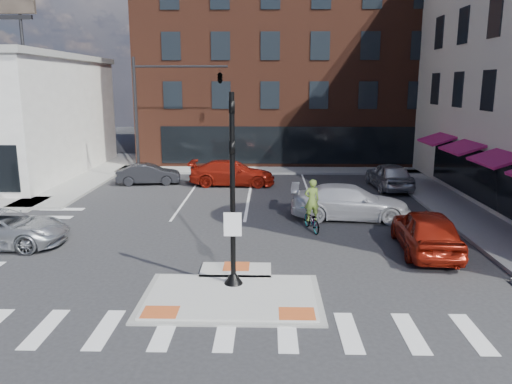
{
  "coord_description": "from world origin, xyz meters",
  "views": [
    {
      "loc": [
        1.08,
        -14.46,
        6.34
      ],
      "look_at": [
        0.6,
        5.44,
        2.0
      ],
      "focal_mm": 35.0,
      "sensor_mm": 36.0,
      "label": 1
    }
  ],
  "objects_px": {
    "bg_car_dark": "(149,174)",
    "cyclist": "(312,213)",
    "bg_car_red": "(232,173)",
    "bg_car_silver": "(389,176)",
    "red_sedan": "(426,231)",
    "white_pickup": "(350,202)",
    "silver_suv": "(1,229)"
  },
  "relations": [
    {
      "from": "bg_car_silver",
      "to": "bg_car_dark",
      "type": "bearing_deg",
      "value": -8.39
    },
    {
      "from": "red_sedan",
      "to": "cyclist",
      "type": "height_order",
      "value": "cyclist"
    },
    {
      "from": "silver_suv",
      "to": "bg_car_silver",
      "type": "bearing_deg",
      "value": -57.99
    },
    {
      "from": "silver_suv",
      "to": "red_sedan",
      "type": "relative_size",
      "value": 1.05
    },
    {
      "from": "bg_car_dark",
      "to": "cyclist",
      "type": "bearing_deg",
      "value": -144.49
    },
    {
      "from": "white_pickup",
      "to": "bg_car_silver",
      "type": "xyz_separation_m",
      "value": [
        3.5,
        7.0,
        0.01
      ]
    },
    {
      "from": "bg_car_red",
      "to": "cyclist",
      "type": "relative_size",
      "value": 2.34
    },
    {
      "from": "white_pickup",
      "to": "bg_car_dark",
      "type": "relative_size",
      "value": 1.41
    },
    {
      "from": "bg_car_silver",
      "to": "cyclist",
      "type": "distance_m",
      "value": 10.57
    },
    {
      "from": "red_sedan",
      "to": "white_pickup",
      "type": "height_order",
      "value": "red_sedan"
    },
    {
      "from": "bg_car_dark",
      "to": "bg_car_red",
      "type": "height_order",
      "value": "bg_car_red"
    },
    {
      "from": "white_pickup",
      "to": "bg_car_red",
      "type": "height_order",
      "value": "white_pickup"
    },
    {
      "from": "red_sedan",
      "to": "bg_car_silver",
      "type": "bearing_deg",
      "value": -92.56
    },
    {
      "from": "bg_car_dark",
      "to": "bg_car_red",
      "type": "bearing_deg",
      "value": -100.04
    },
    {
      "from": "silver_suv",
      "to": "bg_car_red",
      "type": "xyz_separation_m",
      "value": [
        8.31,
        12.39,
        0.06
      ]
    },
    {
      "from": "bg_car_red",
      "to": "white_pickup",
      "type": "bearing_deg",
      "value": -140.07
    },
    {
      "from": "silver_suv",
      "to": "cyclist",
      "type": "relative_size",
      "value": 2.26
    },
    {
      "from": "white_pickup",
      "to": "bg_car_silver",
      "type": "height_order",
      "value": "bg_car_silver"
    },
    {
      "from": "silver_suv",
      "to": "cyclist",
      "type": "height_order",
      "value": "cyclist"
    },
    {
      "from": "silver_suv",
      "to": "red_sedan",
      "type": "bearing_deg",
      "value": -91.51
    },
    {
      "from": "white_pickup",
      "to": "bg_car_dark",
      "type": "bearing_deg",
      "value": 59.26
    },
    {
      "from": "red_sedan",
      "to": "cyclist",
      "type": "bearing_deg",
      "value": -29.44
    },
    {
      "from": "cyclist",
      "to": "bg_car_dark",
      "type": "bearing_deg",
      "value": -60.91
    },
    {
      "from": "bg_car_dark",
      "to": "bg_car_red",
      "type": "relative_size",
      "value": 0.74
    },
    {
      "from": "white_pickup",
      "to": "bg_car_red",
      "type": "xyz_separation_m",
      "value": [
        -6.19,
        7.93,
        -0.03
      ]
    },
    {
      "from": "bg_car_red",
      "to": "cyclist",
      "type": "distance_m",
      "value": 10.8
    },
    {
      "from": "silver_suv",
      "to": "bg_car_dark",
      "type": "bearing_deg",
      "value": -13.55
    },
    {
      "from": "bg_car_dark",
      "to": "bg_car_silver",
      "type": "relative_size",
      "value": 0.82
    },
    {
      "from": "silver_suv",
      "to": "bg_car_dark",
      "type": "distance_m",
      "value": 12.93
    },
    {
      "from": "white_pickup",
      "to": "bg_car_silver",
      "type": "distance_m",
      "value": 7.83
    },
    {
      "from": "red_sedan",
      "to": "white_pickup",
      "type": "bearing_deg",
      "value": -61.78
    },
    {
      "from": "bg_car_silver",
      "to": "bg_car_red",
      "type": "height_order",
      "value": "bg_car_silver"
    }
  ]
}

